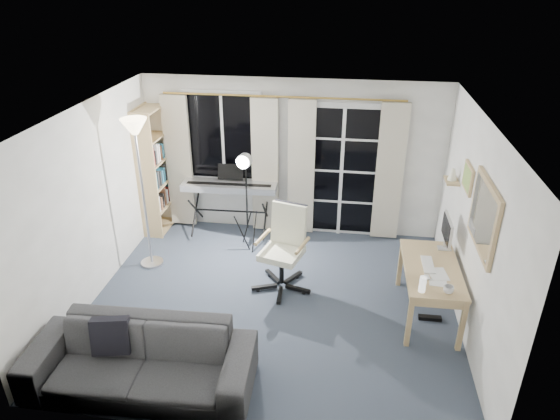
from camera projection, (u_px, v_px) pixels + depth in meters
The scene contains 17 objects.
floor at pixel (272, 303), 6.30m from camera, with size 4.50×4.00×0.02m, color #353C4D.
window at pixel (223, 136), 7.52m from camera, with size 1.20×0.08×1.40m.
french_door at pixel (341, 172), 7.50m from camera, with size 1.32×0.09×2.11m.
curtains at pixel (282, 167), 7.50m from camera, with size 3.60×0.07×2.13m.
bookshelf at pixel (155, 171), 7.76m from camera, with size 0.34×0.93×1.98m.
torchiere_lamp at pixel (137, 150), 6.36m from camera, with size 0.45×0.45×2.11m.
keyboard_piano at pixel (230, 187), 7.57m from camera, with size 1.45×0.73×1.04m.
studio_light at pixel (245, 172), 6.91m from camera, with size 0.31×0.31×1.54m.
office_chair at pixel (286, 240), 6.39m from camera, with size 0.78×0.78×1.12m.
desk at pixel (431, 273), 5.82m from camera, with size 0.64×1.26×0.67m.
monitor at pixel (447, 231), 6.04m from camera, with size 0.16×0.49×0.42m.
desk_clutter at pixel (428, 288), 5.66m from camera, with size 0.39×0.77×0.85m.
mug at pixel (449, 289), 5.30m from camera, with size 0.11×0.09×0.11m, color silver.
wall_mirror at pixel (484, 216), 5.02m from camera, with size 0.04×0.94×0.74m.
framed_print at pixel (468, 178), 5.79m from camera, with size 0.03×0.42×0.32m.
wall_shelf at pixel (452, 177), 6.33m from camera, with size 0.16×0.30×0.18m.
sofa at pixel (139, 351), 4.86m from camera, with size 2.24×0.73×0.87m.
Camera 1 is at (0.82, -5.07, 3.82)m, focal length 32.00 mm.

